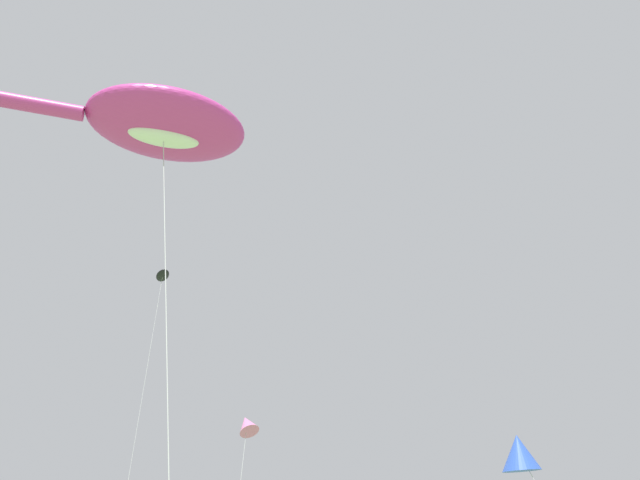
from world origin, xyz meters
TOP-DOWN VIEW (x-y plane):
  - big_show_kite at (-2.23, 16.81)m, footprint 8.60×7.84m
  - small_kite_diamond_red at (8.02, 30.62)m, footprint 3.09×4.43m
  - small_kite_bird_shape at (7.59, 22.93)m, footprint 2.93×2.53m
  - small_kite_streamer_purple at (10.60, 13.87)m, footprint 1.84×4.58m

SIDE VIEW (x-z plane):
  - small_kite_streamer_purple at x=10.60m, z-range 4.61..15.22m
  - small_kite_bird_shape at x=7.59m, z-range 5.96..18.91m
  - big_show_kite at x=-2.23m, z-range 7.81..24.67m
  - small_kite_diamond_red at x=8.02m, z-range 11.11..34.48m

